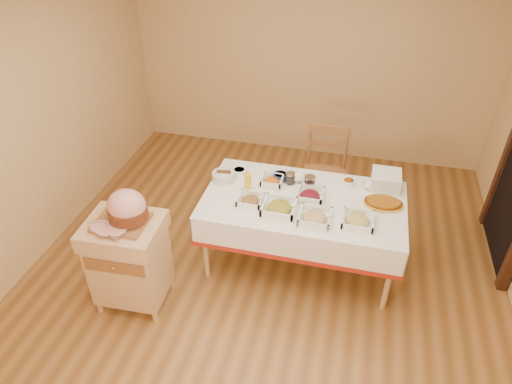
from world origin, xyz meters
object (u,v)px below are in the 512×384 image
butcher_cart (129,258)px  brass_platter (383,203)px  bread_basket (224,176)px  mustard_bottle (248,180)px  dining_table (303,213)px  ham_on_board (126,210)px  preserve_jar_left (290,179)px  plate_stack (386,180)px  dining_chair (324,173)px  preserve_jar_right (310,183)px

butcher_cart → brass_platter: bearing=24.2°
bread_basket → mustard_bottle: bearing=-16.8°
dining_table → ham_on_board: 1.59m
preserve_jar_left → mustard_bottle: mustard_bottle is taller
plate_stack → butcher_cart: bearing=-149.2°
dining_chair → preserve_jar_left: 0.74m
butcher_cart → dining_chair: 2.23m
butcher_cart → plate_stack: bearing=30.8°
preserve_jar_right → bread_basket: size_ratio=0.60×
plate_stack → brass_platter: size_ratio=0.78×
preserve_jar_right → bread_basket: 0.82m
dining_table → bread_basket: (-0.80, 0.13, 0.20)m
butcher_cart → dining_chair: bearing=49.3°
brass_platter → bread_basket: bearing=178.4°
mustard_bottle → brass_platter: bearing=1.7°
ham_on_board → preserve_jar_left: size_ratio=3.85×
butcher_cart → dining_chair: (1.45, 1.69, 0.03)m
dining_table → ham_on_board: (-1.31, -0.80, 0.40)m
preserve_jar_left → bread_basket: preserve_jar_left is taller
dining_chair → preserve_jar_left: dining_chair is taller
dining_table → brass_platter: brass_platter is taller
ham_on_board → preserve_jar_left: (1.14, 1.03, -0.19)m
butcher_cart → plate_stack: (2.06, 1.23, 0.34)m
dining_chair → preserve_jar_right: size_ratio=7.61×
dining_table → bread_basket: 0.83m
preserve_jar_left → bread_basket: 0.64m
ham_on_board → mustard_bottle: size_ratio=2.30×
preserve_jar_right → dining_chair: bearing=83.5°
dining_table → preserve_jar_right: (0.02, 0.18, 0.22)m
dining_table → dining_chair: bearing=83.4°
dining_chair → plate_stack: dining_chair is taller
preserve_jar_right → plate_stack: size_ratio=0.50×
dining_table → bread_basket: bread_basket is taller
mustard_bottle → ham_on_board: bearing=-132.1°
dining_chair → mustard_bottle: size_ratio=5.27×
ham_on_board → mustard_bottle: ham_on_board is taller
butcher_cart → preserve_jar_right: size_ratio=6.54×
ham_on_board → preserve_jar_left: 1.55m
dining_table → butcher_cart: (-1.35, -0.84, -0.10)m
dining_table → mustard_bottle: (-0.54, 0.05, 0.25)m
mustard_bottle → bread_basket: bearing=163.2°
butcher_cart → ham_on_board: size_ratio=1.97×
mustard_bottle → bread_basket: mustard_bottle is taller
mustard_bottle → brass_platter: 1.24m
dining_table → bread_basket: bearing=171.0°
preserve_jar_left → plate_stack: plate_stack is taller
dining_table → brass_platter: size_ratio=5.33×
preserve_jar_left → plate_stack: 0.89m
plate_stack → preserve_jar_left: bearing=-169.3°
preserve_jar_right → mustard_bottle: mustard_bottle is taller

